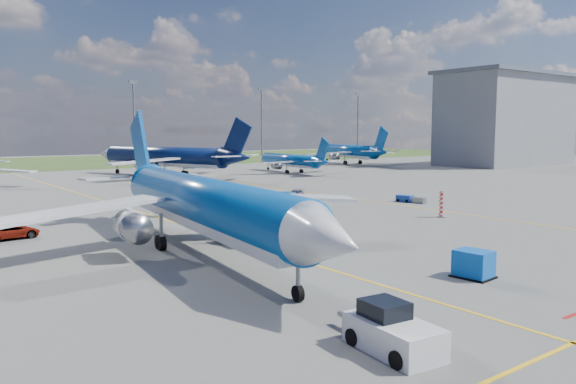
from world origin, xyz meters
TOP-DOWN VIEW (x-y plane):
  - ground at (0.00, 0.00)m, footprint 400.00×400.00m
  - taxiway_lines at (0.17, 27.70)m, footprint 60.25×160.00m
  - floodlight_masts at (10.00, 110.00)m, footprint 202.20×0.50m
  - terminal_building at (120.00, 60.00)m, footprint 42.00×22.00m
  - warning_post at (26.00, 8.00)m, footprint 0.50×0.50m
  - bg_jet_n at (24.83, 80.04)m, footprint 48.66×55.08m
  - bg_jet_ne at (52.80, 72.74)m, footprint 26.73×33.43m
  - bg_jet_ene at (87.69, 90.49)m, footprint 39.65×46.88m
  - main_airliner at (-4.49, 7.36)m, footprint 39.15×48.32m
  - pushback_tug at (-7.38, -15.55)m, footprint 2.81×6.45m
  - uld_container at (6.34, -10.11)m, footprint 2.09×2.49m
  - service_car_b at (-15.89, 22.96)m, footprint 5.23×3.03m
  - service_car_c at (23.58, 32.10)m, footprint 4.40×3.82m
  - baggage_tug_w at (33.25, 19.01)m, footprint 1.89×4.30m
  - baggage_tug_e at (22.49, 31.62)m, footprint 1.70×4.42m

SIDE VIEW (x-z plane):
  - ground at x=0.00m, z-range 0.00..0.00m
  - bg_jet_n at x=24.83m, z-range -6.00..6.00m
  - bg_jet_ne at x=52.80m, z-range -4.10..4.10m
  - bg_jet_ene at x=87.69m, z-range -5.35..5.35m
  - main_airliner at x=-4.49m, z-range -5.82..5.82m
  - taxiway_lines at x=0.17m, z-range 0.00..0.02m
  - baggage_tug_w at x=33.25m, z-range -0.03..0.91m
  - baggage_tug_e at x=22.49m, z-range -0.03..0.94m
  - service_car_c at x=23.58m, z-range 0.00..1.22m
  - service_car_b at x=-15.89m, z-range 0.00..1.37m
  - pushback_tug at x=-7.38m, z-range -0.21..1.95m
  - uld_container at x=6.34m, z-range 0.00..1.83m
  - warning_post at x=26.00m, z-range 0.00..3.00m
  - floodlight_masts at x=10.00m, z-range 1.21..23.91m
  - terminal_building at x=120.00m, z-range 0.07..26.07m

